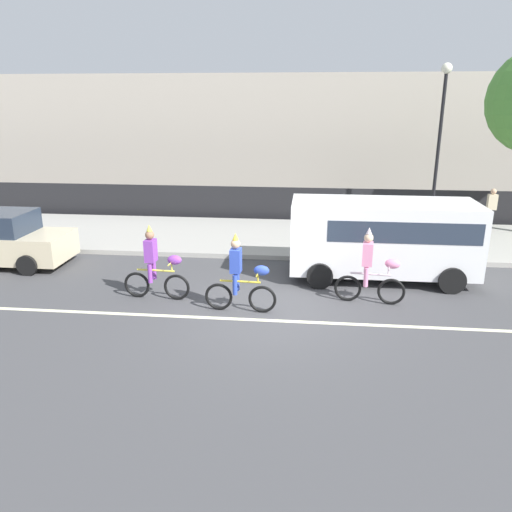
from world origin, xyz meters
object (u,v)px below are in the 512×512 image
parade_cyclist_cobalt (241,278)px  parade_cyclist_pink (371,271)px  parked_car_beige (0,240)px  street_lamp_post (441,125)px  pedestrian_onlooker (491,209)px  parade_cyclist_purple (156,267)px  parked_van_white (385,234)px

parade_cyclist_cobalt → parade_cyclist_pink: same height
parked_car_beige → street_lamp_post: (13.72, 4.78, 3.21)m
parade_cyclist_pink → parked_car_beige: (-10.81, 1.90, -0.06)m
parade_cyclist_pink → pedestrian_onlooker: bearing=53.8°
parade_cyclist_purple → parked_van_white: size_ratio=0.38×
street_lamp_post → parked_van_white: bearing=-116.0°
parade_cyclist_purple → pedestrian_onlooker: 12.61m
parade_cyclist_purple → parked_car_beige: bearing=158.4°
parked_van_white → parade_cyclist_pink: bearing=-106.6°
street_lamp_post → pedestrian_onlooker: (2.15, 0.23, -2.97)m
parade_cyclist_purple → parked_van_white: parked_van_white is taller
parade_cyclist_pink → parked_van_white: parked_van_white is taller
parked_car_beige → street_lamp_post: 14.87m
parked_car_beige → street_lamp_post: street_lamp_post is taller
parade_cyclist_cobalt → parked_car_beige: (-7.72, 2.76, -0.06)m
parade_cyclist_purple → pedestrian_onlooker: parade_cyclist_purple is taller
parade_cyclist_purple → parked_van_white: bearing=20.3°
street_lamp_post → parade_cyclist_cobalt: bearing=-128.5°
parade_cyclist_cobalt → parked_van_white: bearing=36.8°
parade_cyclist_cobalt → parked_van_white: 4.58m
parade_cyclist_purple → pedestrian_onlooker: (10.35, 7.20, 0.17)m
parade_cyclist_purple → parade_cyclist_pink: same height
parade_cyclist_cobalt → parked_car_beige: 8.20m
pedestrian_onlooker → street_lamp_post: bearing=-173.9°
parked_car_beige → pedestrian_onlooker: (15.86, 5.01, 0.23)m
parade_cyclist_cobalt → street_lamp_post: (5.99, 7.54, 3.15)m
parade_cyclist_purple → street_lamp_post: 11.21m
parked_car_beige → parade_cyclist_cobalt: bearing=-19.6°
parade_cyclist_purple → parade_cyclist_pink: bearing=3.1°
parade_cyclist_purple → parked_van_white: (5.86, 2.17, 0.44)m
parked_car_beige → street_lamp_post: bearing=19.2°
parked_van_white → parade_cyclist_cobalt: bearing=-143.2°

